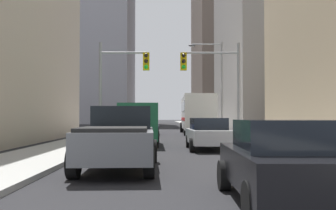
{
  "coord_description": "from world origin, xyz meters",
  "views": [
    {
      "loc": [
        -0.4,
        -2.07,
        1.57
      ],
      "look_at": [
        0.0,
        29.27,
        2.51
      ],
      "focal_mm": 42.32,
      "sensor_mm": 36.0,
      "label": 1
    }
  ],
  "objects_px": {
    "sedan_navy": "(147,126)",
    "sedan_silver": "(208,134)",
    "pickup_truck_grey": "(120,138)",
    "city_bus": "(197,113)",
    "traffic_signal_near_left": "(121,76)",
    "sedan_black": "(284,161)",
    "cargo_van_green": "(139,122)",
    "traffic_signal_near_right": "(213,76)"
  },
  "relations": [
    {
      "from": "city_bus",
      "to": "pickup_truck_grey",
      "type": "xyz_separation_m",
      "value": [
        -4.38,
        -24.14,
        -1.0
      ]
    },
    {
      "from": "sedan_black",
      "to": "sedan_silver",
      "type": "xyz_separation_m",
      "value": [
        -0.01,
        11.75,
        0.0
      ]
    },
    {
      "from": "sedan_black",
      "to": "traffic_signal_near_right",
      "type": "relative_size",
      "value": 0.71
    },
    {
      "from": "city_bus",
      "to": "sedan_silver",
      "type": "xyz_separation_m",
      "value": [
        -0.91,
        -17.22,
        -1.16
      ]
    },
    {
      "from": "cargo_van_green",
      "to": "sedan_black",
      "type": "relative_size",
      "value": 1.24
    },
    {
      "from": "pickup_truck_grey",
      "to": "traffic_signal_near_left",
      "type": "xyz_separation_m",
      "value": [
        -1.17,
        11.55,
        3.07
      ]
    },
    {
      "from": "sedan_black",
      "to": "traffic_signal_near_left",
      "type": "relative_size",
      "value": 0.71
    },
    {
      "from": "sedan_black",
      "to": "sedan_navy",
      "type": "relative_size",
      "value": 1.0
    },
    {
      "from": "pickup_truck_grey",
      "to": "sedan_silver",
      "type": "height_order",
      "value": "pickup_truck_grey"
    },
    {
      "from": "sedan_silver",
      "to": "traffic_signal_near_left",
      "type": "height_order",
      "value": "traffic_signal_near_left"
    },
    {
      "from": "traffic_signal_near_right",
      "to": "city_bus",
      "type": "bearing_deg",
      "value": 89.73
    },
    {
      "from": "cargo_van_green",
      "to": "pickup_truck_grey",
      "type": "bearing_deg",
      "value": -90.08
    },
    {
      "from": "cargo_van_green",
      "to": "sedan_navy",
      "type": "distance_m",
      "value": 12.24
    },
    {
      "from": "sedan_navy",
      "to": "traffic_signal_near_right",
      "type": "relative_size",
      "value": 0.71
    },
    {
      "from": "city_bus",
      "to": "sedan_silver",
      "type": "relative_size",
      "value": 2.71
    },
    {
      "from": "pickup_truck_grey",
      "to": "cargo_van_green",
      "type": "height_order",
      "value": "cargo_van_green"
    },
    {
      "from": "sedan_navy",
      "to": "traffic_signal_near_right",
      "type": "xyz_separation_m",
      "value": [
        4.36,
        -10.46,
        3.26
      ]
    },
    {
      "from": "traffic_signal_near_left",
      "to": "sedan_navy",
      "type": "bearing_deg",
      "value": 83.79
    },
    {
      "from": "pickup_truck_grey",
      "to": "sedan_silver",
      "type": "relative_size",
      "value": 1.28
    },
    {
      "from": "sedan_silver",
      "to": "sedan_navy",
      "type": "bearing_deg",
      "value": 103.05
    },
    {
      "from": "cargo_van_green",
      "to": "traffic_signal_near_left",
      "type": "bearing_deg",
      "value": 123.98
    },
    {
      "from": "pickup_truck_grey",
      "to": "traffic_signal_near_right",
      "type": "bearing_deg",
      "value": 69.49
    },
    {
      "from": "traffic_signal_near_left",
      "to": "sedan_silver",
      "type": "bearing_deg",
      "value": -44.96
    },
    {
      "from": "sedan_navy",
      "to": "sedan_silver",
      "type": "bearing_deg",
      "value": -76.95
    },
    {
      "from": "sedan_navy",
      "to": "traffic_signal_near_left",
      "type": "height_order",
      "value": "traffic_signal_near_left"
    },
    {
      "from": "cargo_van_green",
      "to": "sedan_navy",
      "type": "bearing_deg",
      "value": 90.23
    },
    {
      "from": "sedan_black",
      "to": "sedan_silver",
      "type": "distance_m",
      "value": 11.75
    },
    {
      "from": "cargo_van_green",
      "to": "sedan_silver",
      "type": "bearing_deg",
      "value": -39.76
    },
    {
      "from": "city_bus",
      "to": "sedan_silver",
      "type": "bearing_deg",
      "value": -93.04
    },
    {
      "from": "city_bus",
      "to": "sedan_navy",
      "type": "bearing_deg",
      "value": -154.32
    },
    {
      "from": "pickup_truck_grey",
      "to": "sedan_navy",
      "type": "relative_size",
      "value": 1.29
    },
    {
      "from": "traffic_signal_near_left",
      "to": "traffic_signal_near_right",
      "type": "xyz_separation_m",
      "value": [
        5.49,
        0.0,
        0.03
      ]
    },
    {
      "from": "pickup_truck_grey",
      "to": "city_bus",
      "type": "bearing_deg",
      "value": 79.72
    },
    {
      "from": "cargo_van_green",
      "to": "traffic_signal_near_left",
      "type": "relative_size",
      "value": 0.88
    },
    {
      "from": "sedan_black",
      "to": "city_bus",
      "type": "bearing_deg",
      "value": 88.22
    },
    {
      "from": "sedan_silver",
      "to": "sedan_navy",
      "type": "height_order",
      "value": "same"
    },
    {
      "from": "sedan_silver",
      "to": "traffic_signal_near_right",
      "type": "bearing_deg",
      "value": 79.54
    },
    {
      "from": "traffic_signal_near_right",
      "to": "traffic_signal_near_left",
      "type": "bearing_deg",
      "value": -180.0
    },
    {
      "from": "city_bus",
      "to": "cargo_van_green",
      "type": "height_order",
      "value": "city_bus"
    },
    {
      "from": "city_bus",
      "to": "traffic_signal_near_left",
      "type": "distance_m",
      "value": 13.91
    },
    {
      "from": "cargo_van_green",
      "to": "traffic_signal_near_right",
      "type": "bearing_deg",
      "value": 22.23
    },
    {
      "from": "cargo_van_green",
      "to": "sedan_black",
      "type": "xyz_separation_m",
      "value": [
        3.47,
        -14.62,
        -0.52
      ]
    }
  ]
}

